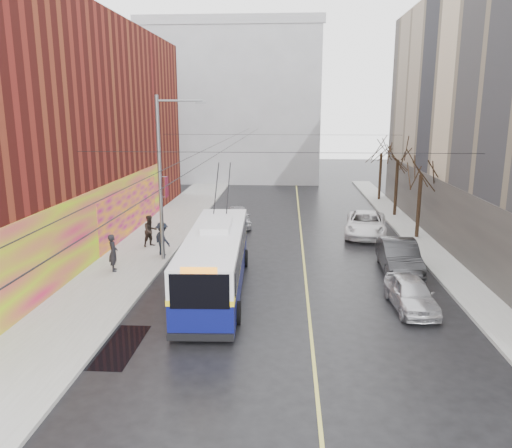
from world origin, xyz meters
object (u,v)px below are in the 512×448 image
Objects in this scene: parked_car_a at (411,293)px; following_car at (238,216)px; tree_near at (422,163)px; parked_car_b at (399,256)px; streetlight_pole at (163,175)px; tree_mid at (399,150)px; tree_far at (382,145)px; parked_car_c at (366,224)px; pedestrian_b at (150,231)px; trolleybus at (216,260)px; pedestrian_a at (113,253)px; pedestrian_c at (162,239)px.

parked_car_a is 0.95× the size of following_car.
tree_near reaches higher than parked_car_b.
streetlight_pole is 13.16m from parked_car_b.
tree_mid is 14.88m from parked_car_b.
tree_far is 14.31m from parked_car_c.
tree_near is 13.11m from parked_car_a.
pedestrian_b is at bearing 167.92° from parked_car_b.
tree_far is 0.57× the size of trolleybus.
parked_car_c is 1.34× the size of following_car.
tree_far reaches higher than parked_car_a.
parked_car_a is 0.80× the size of parked_car_b.
streetlight_pole is 1.79× the size of parked_car_b.
parked_car_c is (-0.56, 7.70, -0.04)m from parked_car_b.
trolleybus is 5.95× the size of pedestrian_a.
tree_mid is 1.02× the size of tree_far.
parked_car_b is 2.63× the size of pedestrian_c.
streetlight_pole is 1.60× the size of parked_car_c.
tree_mid reaches higher than parked_car_b.
parked_car_a is at bearing -13.44° from trolleybus.
tree_far reaches higher than parked_car_c.
parked_car_c is at bearing -23.43° from following_car.
parked_car_c is 2.95× the size of pedestrian_c.
streetlight_pole is 2.25× the size of parked_car_a.
pedestrian_a is at bearing 161.50° from parked_car_a.
pedestrian_b is (-14.06, 3.53, 0.28)m from parked_car_b.
tree_near is 5.33m from parked_car_c.
streetlight_pole is 16.28m from tree_near.
tree_near is 3.35× the size of pedestrian_c.
tree_far reaches higher than parked_car_b.
parked_car_c is at bearing -117.10° from tree_mid.
pedestrian_a is at bearing -134.85° from streetlight_pole.
parked_car_a is 2.09× the size of pedestrian_b.
trolleybus is 2.29× the size of parked_car_b.
parked_car_b is at bearing -60.74° from pedestrian_b.
streetlight_pole is at bearing 177.65° from parked_car_b.
streetlight_pole is 19.96m from tree_mid.
tree_near is 13.08m from following_car.
parked_car_a is at bearing -99.58° from tree_mid.
trolleybus is 6.01× the size of pedestrian_c.
tree_far is (0.00, 14.00, 0.17)m from tree_near.
parked_car_b is 1.19× the size of following_car.
streetlight_pole reaches higher than parked_car_a.
trolleybus reaches higher than pedestrian_a.
parked_car_c is 13.69m from pedestrian_c.
tree_near is 0.96× the size of tree_mid.
streetlight_pole is at bearing -119.03° from following_car.
parked_car_b is at bearing -56.13° from following_car.
parked_car_b is at bearing 80.08° from parked_car_a.
tree_near reaches higher than parked_car_c.
tree_far is 21.56m from parked_car_b.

